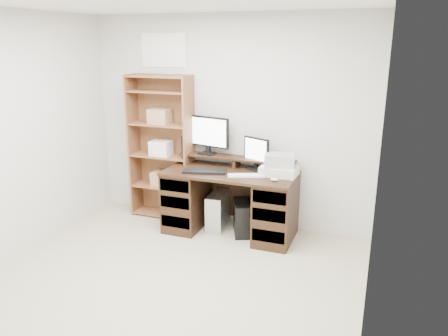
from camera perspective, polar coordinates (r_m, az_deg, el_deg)
The scene contains 14 objects.
room at distance 3.49m, azimuth -10.77°, elevation 0.44°, with size 3.54×4.04×2.54m.
desk at distance 5.10m, azimuth 0.83°, elevation -4.35°, with size 1.50×0.70×0.75m.
riser_shelf at distance 5.15m, azimuth 1.63°, elevation 1.15°, with size 1.40×0.22×0.12m.
monitor_wide at distance 5.24m, azimuth -2.13°, elevation 4.57°, with size 0.57×0.19×0.45m.
monitor_small at distance 5.02m, azimuth 4.24°, elevation 2.04°, with size 0.33×0.19×0.38m.
speaker at distance 5.34m, azimuth -4.98°, elevation 3.10°, with size 0.08×0.08×0.21m, color black.
keyboard_black at distance 4.95m, azimuth -2.56°, elevation -0.46°, with size 0.49×0.16×0.03m, color black.
keyboard_white at distance 4.81m, azimuth 2.89°, elevation -0.99°, with size 0.40×0.12×0.02m, color silver.
mouse at distance 4.68m, azimuth 6.60°, elevation -1.50°, with size 0.08×0.06×0.03m, color silver.
printer at distance 4.89m, azimuth 7.22°, elevation -0.34°, with size 0.40×0.30×0.10m, color beige.
basket at distance 4.85m, azimuth 7.27°, elevation 1.01°, with size 0.32×0.23×0.14m, color #9BA1A5.
tower_silver at distance 5.29m, azimuth -0.83°, elevation -5.59°, with size 0.19×0.43×0.43m, color #ADB0B4.
tower_black at distance 5.14m, azimuth 2.29°, elevation -6.51°, with size 0.30×0.43×0.39m.
bookshelf at distance 5.52m, azimuth -8.11°, elevation 2.83°, with size 0.80×0.30×1.80m.
Camera 1 is at (1.76, -2.86, 2.18)m, focal length 35.00 mm.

